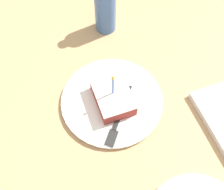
% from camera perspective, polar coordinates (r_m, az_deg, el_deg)
% --- Properties ---
extents(ground_plane, '(2.40, 2.40, 0.04)m').
position_cam_1_polar(ground_plane, '(0.77, 1.68, -2.89)').
color(ground_plane, tan).
rests_on(ground_plane, ground).
extents(plate, '(0.29, 0.29, 0.02)m').
position_cam_1_polar(plate, '(0.75, 0.00, -1.14)').
color(plate, white).
rests_on(plate, ground_plane).
extents(cake_slice, '(0.10, 0.13, 0.12)m').
position_cam_1_polar(cake_slice, '(0.72, 0.20, -0.38)').
color(cake_slice, '#99332D').
rests_on(cake_slice, plate).
extents(fork, '(0.13, 0.16, 0.00)m').
position_cam_1_polar(fork, '(0.72, 1.52, -5.06)').
color(fork, '#262626').
rests_on(fork, plate).
extents(bottle, '(0.07, 0.07, 0.21)m').
position_cam_1_polar(bottle, '(0.88, -1.48, 18.34)').
color(bottle, '#3F66A5').
rests_on(bottle, ground_plane).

